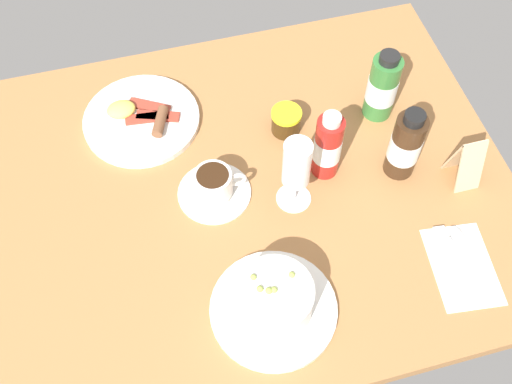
% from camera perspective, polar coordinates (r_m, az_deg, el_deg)
% --- Properties ---
extents(ground_plane, '(1.10, 0.84, 0.03)m').
position_cam_1_polar(ground_plane, '(1.22, -2.13, -0.36)').
color(ground_plane, '#9E6B3D').
extents(porridge_bowl, '(0.22, 0.22, 0.09)m').
position_cam_1_polar(porridge_bowl, '(1.06, 1.66, -10.08)').
color(porridge_bowl, silver).
rests_on(porridge_bowl, ground_plane).
extents(cutlery_setting, '(0.13, 0.18, 0.01)m').
position_cam_1_polar(cutlery_setting, '(1.19, 18.45, -6.26)').
color(cutlery_setting, silver).
rests_on(cutlery_setting, ground_plane).
extents(coffee_cup, '(0.14, 0.14, 0.06)m').
position_cam_1_polar(coffee_cup, '(1.19, -3.88, 0.57)').
color(coffee_cup, silver).
rests_on(coffee_cup, ground_plane).
extents(wine_glass, '(0.07, 0.07, 0.17)m').
position_cam_1_polar(wine_glass, '(1.11, 3.76, 2.35)').
color(wine_glass, white).
rests_on(wine_glass, ground_plane).
extents(jam_jar, '(0.06, 0.06, 0.06)m').
position_cam_1_polar(jam_jar, '(1.28, 2.79, 6.56)').
color(jam_jar, '#3A250E').
rests_on(jam_jar, ground_plane).
extents(sauce_bottle_green, '(0.06, 0.06, 0.17)m').
position_cam_1_polar(sauce_bottle_green, '(1.30, 11.58, 9.48)').
color(sauce_bottle_green, '#337233').
rests_on(sauce_bottle_green, ground_plane).
extents(sauce_bottle_brown, '(0.06, 0.06, 0.17)m').
position_cam_1_polar(sauce_bottle_brown, '(1.21, 13.62, 4.22)').
color(sauce_bottle_brown, '#382314').
rests_on(sauce_bottle_brown, ground_plane).
extents(sauce_bottle_red, '(0.05, 0.05, 0.16)m').
position_cam_1_polar(sauce_bottle_red, '(1.19, 6.63, 4.20)').
color(sauce_bottle_red, '#B21E19').
rests_on(sauce_bottle_red, ground_plane).
extents(breakfast_plate, '(0.24, 0.24, 0.04)m').
position_cam_1_polar(breakfast_plate, '(1.33, -10.55, 6.65)').
color(breakfast_plate, silver).
rests_on(breakfast_plate, ground_plane).
extents(menu_card, '(0.05, 0.06, 0.11)m').
position_cam_1_polar(menu_card, '(1.25, 18.92, 2.74)').
color(menu_card, tan).
rests_on(menu_card, ground_plane).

